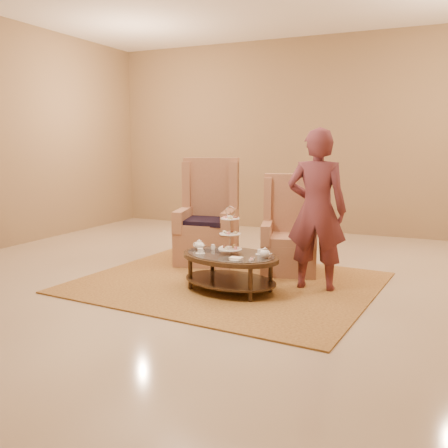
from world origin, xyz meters
The scene contains 8 objects.
ground centered at (0.00, 0.00, 0.00)m, with size 8.00×8.00×0.00m, color #C3AF91.
ceiling centered at (0.00, 0.00, 0.00)m, with size 8.00×8.00×0.02m, color white.
wall_back centered at (0.00, 4.00, 1.75)m, with size 8.00×0.04×3.50m, color #91744F.
rug centered at (-0.01, 0.12, 0.01)m, with size 3.48×2.98×0.02m.
tea_table centered at (0.16, -0.18, 0.35)m, with size 1.26×0.98×0.95m.
armchair_left centered at (-0.69, 1.01, 0.48)m, with size 0.94×0.96×1.42m.
armchair_right centered at (0.48, 0.93, 0.41)m, with size 0.82×0.84×1.23m.
person centered at (0.98, 0.30, 0.89)m, with size 0.69×0.48×1.78m.
Camera 1 is at (2.28, -5.04, 1.61)m, focal length 40.00 mm.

